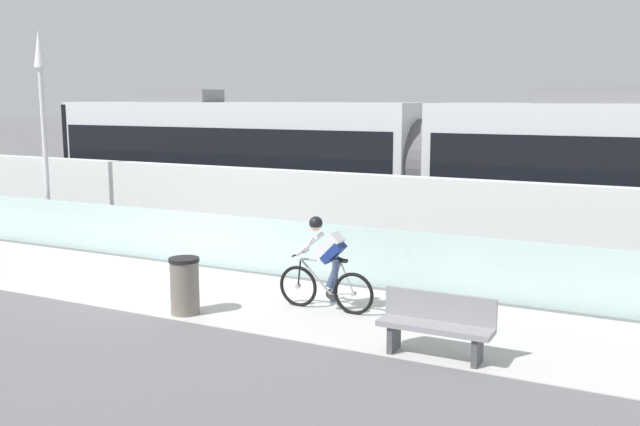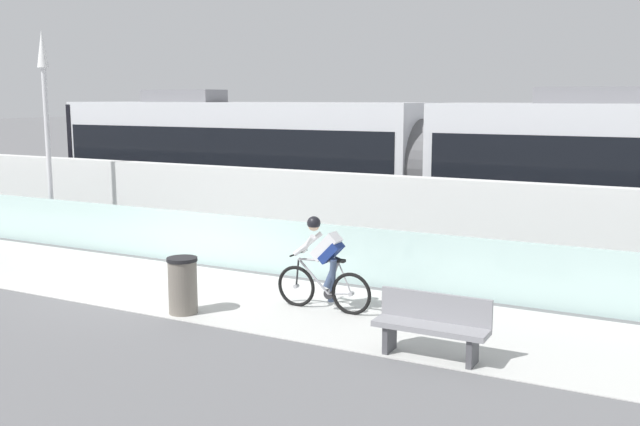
{
  "view_description": "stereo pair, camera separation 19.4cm",
  "coord_description": "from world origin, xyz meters",
  "px_view_note": "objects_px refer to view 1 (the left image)",
  "views": [
    {
      "loc": [
        9.04,
        -10.59,
        3.57
      ],
      "look_at": [
        2.41,
        2.35,
        1.25
      ],
      "focal_mm": 40.57,
      "sensor_mm": 36.0,
      "label": 1
    },
    {
      "loc": [
        9.21,
        -10.5,
        3.57
      ],
      "look_at": [
        2.41,
        2.35,
        1.25
      ],
      "focal_mm": 40.57,
      "sensor_mm": 36.0,
      "label": 2
    }
  ],
  "objects_px": {
    "cyclist_on_bike": "(326,266)",
    "bench": "(436,324)",
    "trash_bin": "(185,286)",
    "lamp_post_antenna": "(43,109)",
    "tram": "(427,165)"
  },
  "relations": [
    {
      "from": "cyclist_on_bike",
      "to": "bench",
      "type": "bearing_deg",
      "value": -28.55
    },
    {
      "from": "trash_bin",
      "to": "bench",
      "type": "distance_m",
      "value": 4.36
    },
    {
      "from": "lamp_post_antenna",
      "to": "bench",
      "type": "bearing_deg",
      "value": -17.09
    },
    {
      "from": "trash_bin",
      "to": "bench",
      "type": "xyz_separation_m",
      "value": [
        4.36,
        -0.04,
        -0.0
      ]
    },
    {
      "from": "cyclist_on_bike",
      "to": "lamp_post_antenna",
      "type": "xyz_separation_m",
      "value": [
        -8.81,
        2.15,
        2.51
      ]
    },
    {
      "from": "lamp_post_antenna",
      "to": "tram",
      "type": "bearing_deg",
      "value": 29.67
    },
    {
      "from": "tram",
      "to": "bench",
      "type": "distance_m",
      "value": 8.76
    },
    {
      "from": "tram",
      "to": "cyclist_on_bike",
      "type": "distance_m",
      "value": 6.96
    },
    {
      "from": "trash_bin",
      "to": "bench",
      "type": "bearing_deg",
      "value": -0.46
    },
    {
      "from": "cyclist_on_bike",
      "to": "lamp_post_antenna",
      "type": "distance_m",
      "value": 9.41
    },
    {
      "from": "bench",
      "to": "trash_bin",
      "type": "bearing_deg",
      "value": 179.54
    },
    {
      "from": "tram",
      "to": "lamp_post_antenna",
      "type": "height_order",
      "value": "lamp_post_antenna"
    },
    {
      "from": "cyclist_on_bike",
      "to": "bench",
      "type": "height_order",
      "value": "cyclist_on_bike"
    },
    {
      "from": "cyclist_on_bike",
      "to": "trash_bin",
      "type": "relative_size",
      "value": 1.84
    },
    {
      "from": "tram",
      "to": "bench",
      "type": "bearing_deg",
      "value": -70.24
    }
  ]
}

